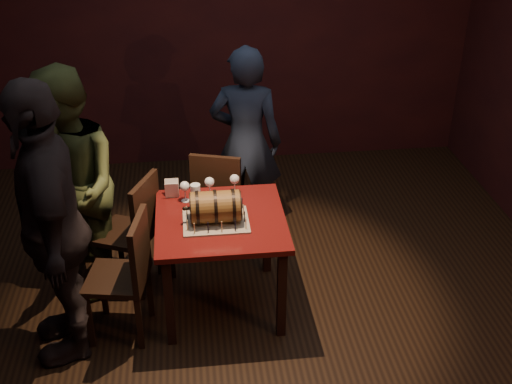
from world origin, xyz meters
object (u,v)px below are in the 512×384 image
(wine_glass_left, at_px, (185,187))
(wine_glass_mid, at_px, (209,183))
(chair_back, at_px, (219,196))
(person_left_front, at_px, (52,225))
(wine_glass_right, at_px, (235,180))
(person_back, at_px, (246,143))
(pint_of_ale, at_px, (196,194))
(chair_left_rear, at_px, (135,227))
(pub_table, at_px, (221,231))
(barrel_cake, at_px, (215,207))
(person_left_rear, at_px, (70,187))
(chair_left_front, at_px, (128,270))

(wine_glass_left, relative_size, wine_glass_mid, 1.00)
(chair_back, xyz_separation_m, person_left_front, (-1.09, -1.00, 0.44))
(wine_glass_mid, xyz_separation_m, wine_glass_right, (0.19, 0.02, 0.00))
(wine_glass_mid, height_order, person_back, person_back)
(pint_of_ale, relative_size, person_left_front, 0.08)
(wine_glass_left, xyz_separation_m, chair_left_rear, (-0.38, 0.05, -0.35))
(pub_table, bearing_deg, chair_left_rear, 153.32)
(barrel_cake, distance_m, person_back, 1.14)
(pub_table, relative_size, barrel_cake, 2.27)
(pub_table, xyz_separation_m, chair_left_rear, (-0.62, 0.31, -0.12))
(barrel_cake, height_order, person_left_rear, person_left_rear)
(person_back, bearing_deg, person_left_rear, 40.61)
(wine_glass_right, bearing_deg, pub_table, -111.40)
(chair_left_front, xyz_separation_m, person_left_front, (-0.42, -0.07, 0.44))
(barrel_cake, relative_size, chair_back, 0.43)
(wine_glass_left, bearing_deg, wine_glass_mid, 13.34)
(chair_back, bearing_deg, pint_of_ale, -111.93)
(wine_glass_mid, height_order, pint_of_ale, wine_glass_mid)
(chair_left_front, height_order, person_left_front, person_left_front)
(pint_of_ale, relative_size, chair_back, 0.16)
(wine_glass_left, distance_m, person_left_rear, 0.82)
(pub_table, distance_m, person_left_front, 1.15)
(pint_of_ale, bearing_deg, chair_left_rear, 169.74)
(pub_table, distance_m, wine_glass_left, 0.42)
(person_left_rear, relative_size, person_left_front, 0.91)
(pub_table, distance_m, wine_glass_right, 0.42)
(chair_left_rear, relative_size, person_left_front, 0.48)
(pint_of_ale, xyz_separation_m, person_left_rear, (-0.89, 0.10, 0.06))
(chair_left_rear, distance_m, person_left_front, 0.87)
(barrel_cake, bearing_deg, pint_of_ale, 114.62)
(chair_left_front, bearing_deg, chair_back, 53.94)
(wine_glass_mid, relative_size, person_left_rear, 0.09)
(barrel_cake, xyz_separation_m, pint_of_ale, (-0.13, 0.27, -0.05))
(pub_table, distance_m, chair_back, 0.71)
(chair_left_front, distance_m, person_left_front, 0.61)
(wine_glass_right, bearing_deg, chair_back, 104.61)
(chair_back, bearing_deg, wine_glass_mid, -102.34)
(chair_left_front, relative_size, person_back, 0.56)
(person_back, distance_m, person_left_rear, 1.51)
(pint_of_ale, bearing_deg, pub_table, -54.85)
(wine_glass_left, relative_size, person_left_front, 0.08)
(pint_of_ale, height_order, chair_left_rear, chair_left_rear)
(chair_left_rear, xyz_separation_m, person_left_rear, (-0.43, 0.02, 0.36))
(wine_glass_left, relative_size, pint_of_ale, 1.07)
(pub_table, relative_size, pint_of_ale, 6.00)
(wine_glass_mid, relative_size, chair_back, 0.17)
(wine_glass_right, distance_m, person_back, 0.73)
(wine_glass_right, relative_size, pint_of_ale, 1.07)
(wine_glass_left, bearing_deg, chair_left_front, -130.05)
(pub_table, height_order, chair_back, chair_back)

